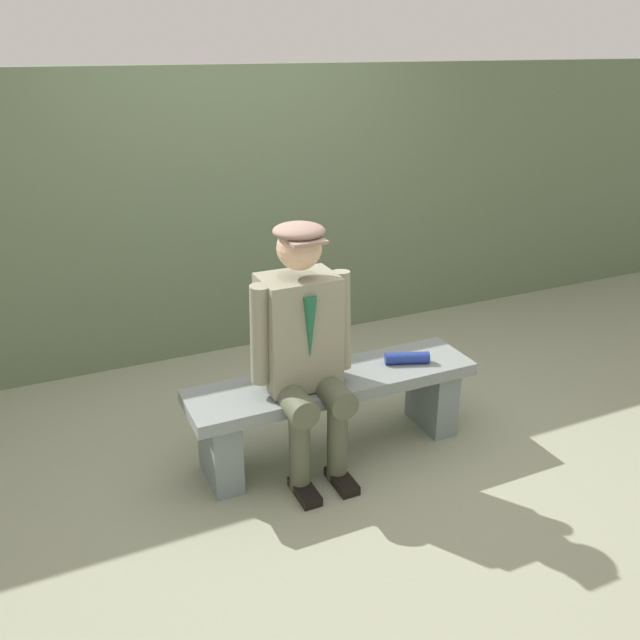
% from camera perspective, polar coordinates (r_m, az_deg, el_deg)
% --- Properties ---
extents(ground_plane, '(30.00, 30.00, 0.00)m').
position_cam_1_polar(ground_plane, '(3.86, 1.11, -11.23)').
color(ground_plane, gray).
extents(bench, '(1.63, 0.41, 0.48)m').
position_cam_1_polar(bench, '(3.68, 1.15, -6.98)').
color(bench, gray).
rests_on(bench, ground).
extents(seated_man, '(0.55, 0.57, 1.37)m').
position_cam_1_polar(seated_man, '(3.37, -1.49, -1.85)').
color(seated_man, gray).
rests_on(seated_man, ground).
extents(rolled_magazine, '(0.26, 0.15, 0.07)m').
position_cam_1_polar(rolled_magazine, '(3.77, 7.57, -3.28)').
color(rolled_magazine, navy).
rests_on(rolled_magazine, bench).
extents(stadium_wall, '(12.00, 0.24, 2.04)m').
position_cam_1_polar(stadium_wall, '(4.90, -7.44, 9.22)').
color(stadium_wall, '#59694D').
rests_on(stadium_wall, ground).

